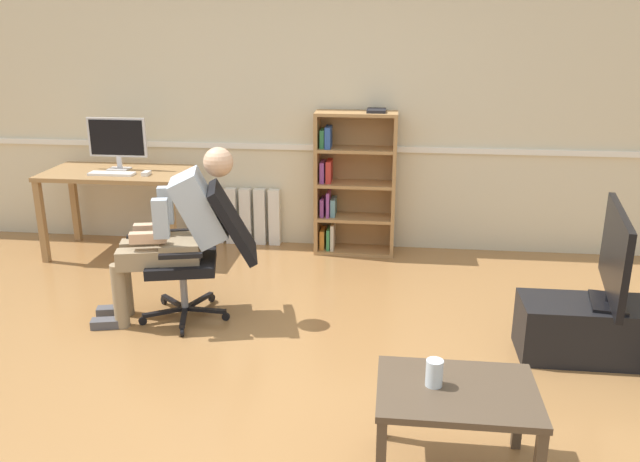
# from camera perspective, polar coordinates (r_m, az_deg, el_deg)

# --- Properties ---
(ground_plane) EXTENTS (18.00, 18.00, 0.00)m
(ground_plane) POSITION_cam_1_polar(r_m,az_deg,el_deg) (3.78, -3.87, -14.10)
(ground_plane) COLOR olive
(back_wall) EXTENTS (12.00, 0.13, 2.70)m
(back_wall) POSITION_cam_1_polar(r_m,az_deg,el_deg) (5.87, 0.60, 11.56)
(back_wall) COLOR beige
(back_wall) RESTS_ON ground_plane
(computer_desk) EXTENTS (1.24, 0.68, 0.76)m
(computer_desk) POSITION_cam_1_polar(r_m,az_deg,el_deg) (5.97, -17.37, 4.06)
(computer_desk) COLOR #9E7547
(computer_desk) RESTS_ON ground_plane
(imac_monitor) EXTENTS (0.52, 0.14, 0.45)m
(imac_monitor) POSITION_cam_1_polar(r_m,az_deg,el_deg) (5.97, -17.39, 7.67)
(imac_monitor) COLOR silver
(imac_monitor) RESTS_ON computer_desk
(keyboard) EXTENTS (0.39, 0.12, 0.02)m
(keyboard) POSITION_cam_1_polar(r_m,az_deg,el_deg) (5.82, -17.82, 4.82)
(keyboard) COLOR white
(keyboard) RESTS_ON computer_desk
(computer_mouse) EXTENTS (0.06, 0.10, 0.03)m
(computer_mouse) POSITION_cam_1_polar(r_m,az_deg,el_deg) (5.72, -15.02, 4.92)
(computer_mouse) COLOR white
(computer_mouse) RESTS_ON computer_desk
(bookshelf) EXTENTS (0.71, 0.29, 1.29)m
(bookshelf) POSITION_cam_1_polar(r_m,az_deg,el_deg) (5.77, 2.72, 4.14)
(bookshelf) COLOR #AD7F4C
(bookshelf) RESTS_ON ground_plane
(radiator) EXTENTS (0.79, 0.08, 0.53)m
(radiator) POSITION_cam_1_polar(r_m,az_deg,el_deg) (6.12, -7.16, 1.31)
(radiator) COLOR white
(radiator) RESTS_ON ground_plane
(office_chair) EXTENTS (0.84, 0.66, 0.96)m
(office_chair) POSITION_cam_1_polar(r_m,az_deg,el_deg) (4.54, -10.08, -1.40)
(office_chair) COLOR black
(office_chair) RESTS_ON ground_plane
(person_seated) EXTENTS (1.02, 0.53, 1.21)m
(person_seated) POSITION_cam_1_polar(r_m,az_deg,el_deg) (4.52, -12.53, 0.07)
(person_seated) COLOR #937F60
(person_seated) RESTS_ON ground_plane
(tv_stand) EXTENTS (1.02, 0.40, 0.36)m
(tv_stand) POSITION_cam_1_polar(r_m,az_deg,el_deg) (4.42, 23.65, -8.02)
(tv_stand) COLOR black
(tv_stand) RESTS_ON ground_plane
(tv_screen) EXTENTS (0.25, 0.90, 0.59)m
(tv_screen) POSITION_cam_1_polar(r_m,az_deg,el_deg) (4.24, 24.50, -2.03)
(tv_screen) COLOR black
(tv_screen) RESTS_ON tv_stand
(coffee_table) EXTENTS (0.72, 0.52, 0.45)m
(coffee_table) POSITION_cam_1_polar(r_m,az_deg,el_deg) (3.07, 11.92, -14.41)
(coffee_table) COLOR #4C3D2D
(coffee_table) RESTS_ON ground_plane
(drinking_glass) EXTENTS (0.08, 0.08, 0.13)m
(drinking_glass) POSITION_cam_1_polar(r_m,az_deg,el_deg) (3.01, 10.01, -12.17)
(drinking_glass) COLOR silver
(drinking_glass) RESTS_ON coffee_table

